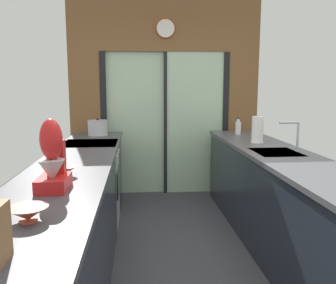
{
  "coord_description": "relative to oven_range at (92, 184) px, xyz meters",
  "views": [
    {
      "loc": [
        -0.4,
        -2.58,
        1.52
      ],
      "look_at": [
        -0.09,
        0.87,
        0.98
      ],
      "focal_mm": 37.79,
      "sensor_mm": 36.0,
      "label": 1
    }
  ],
  "objects": [
    {
      "name": "stock_pot",
      "position": [
        0.02,
        0.62,
        0.56
      ],
      "size": [
        0.25,
        0.25,
        0.21
      ],
      "color": "#B7BABC",
      "rests_on": "left_counter_run"
    },
    {
      "name": "ground_plane",
      "position": [
        0.91,
        -0.65,
        -0.47
      ],
      "size": [
        5.04,
        7.6,
        0.02
      ],
      "primitive_type": "cube",
      "color": "#38383D"
    },
    {
      "name": "mixing_bowl_far",
      "position": [
        0.02,
        -1.46,
        0.5
      ],
      "size": [
        0.16,
        0.16,
        0.07
      ],
      "color": "#BC4C38",
      "rests_on": "left_counter_run"
    },
    {
      "name": "stand_mixer",
      "position": [
        0.02,
        -1.77,
        0.63
      ],
      "size": [
        0.17,
        0.27,
        0.42
      ],
      "color": "red",
      "rests_on": "left_counter_run"
    },
    {
      "name": "oven_range",
      "position": [
        0.0,
        0.0,
        0.0
      ],
      "size": [
        0.6,
        0.6,
        0.92
      ],
      "color": "#B7BABC",
      "rests_on": "ground_plane"
    },
    {
      "name": "paper_towel_roll",
      "position": [
        1.8,
        -0.16,
        0.61
      ],
      "size": [
        0.14,
        0.14,
        0.32
      ],
      "color": "#B7BABC",
      "rests_on": "right_counter_run"
    },
    {
      "name": "soap_bottle",
      "position": [
        1.8,
        0.57,
        0.55
      ],
      "size": [
        0.07,
        0.07,
        0.21
      ],
      "color": "silver",
      "rests_on": "right_counter_run"
    },
    {
      "name": "sink_faucet",
      "position": [
        1.97,
        -0.7,
        0.65
      ],
      "size": [
        0.19,
        0.02,
        0.28
      ],
      "color": "#B7BABC",
      "rests_on": "right_counter_run"
    },
    {
      "name": "mixing_bowl_near",
      "position": [
        0.02,
        -2.27,
        0.5
      ],
      "size": [
        0.18,
        0.18,
        0.07
      ],
      "color": "#BC4C38",
      "rests_on": "left_counter_run"
    },
    {
      "name": "back_wall_unit",
      "position": [
        0.91,
        1.15,
        1.07
      ],
      "size": [
        2.64,
        0.12,
        2.7
      ],
      "color": "brown",
      "rests_on": "ground_plane"
    },
    {
      "name": "left_counter_run",
      "position": [
        -0.0,
        -1.12,
        0.01
      ],
      "size": [
        0.62,
        3.8,
        0.92
      ],
      "color": "#1E232D",
      "rests_on": "ground_plane"
    },
    {
      "name": "right_counter_run",
      "position": [
        1.82,
        -0.95,
        0.01
      ],
      "size": [
        0.62,
        3.8,
        0.92
      ],
      "color": "#1E232D",
      "rests_on": "ground_plane"
    }
  ]
}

